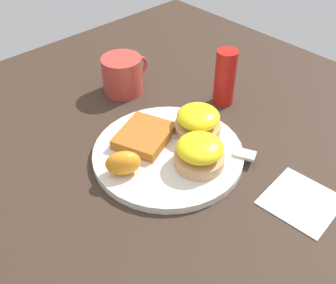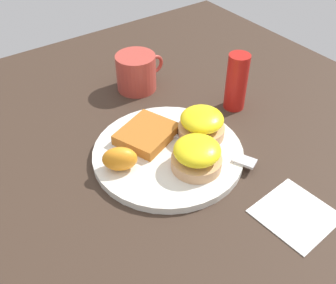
{
  "view_description": "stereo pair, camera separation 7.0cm",
  "coord_description": "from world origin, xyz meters",
  "views": [
    {
      "loc": [
        -0.36,
        -0.39,
        0.49
      ],
      "look_at": [
        0.0,
        0.0,
        0.03
      ],
      "focal_mm": 42.0,
      "sensor_mm": 36.0,
      "label": 1
    },
    {
      "loc": [
        -0.31,
        -0.43,
        0.49
      ],
      "look_at": [
        0.0,
        0.0,
        0.03
      ],
      "focal_mm": 42.0,
      "sensor_mm": 36.0,
      "label": 2
    }
  ],
  "objects": [
    {
      "name": "fork",
      "position": [
        0.06,
        -0.05,
        0.02
      ],
      "size": [
        0.1,
        0.18,
        0.0
      ],
      "color": "silver",
      "rests_on": "plate"
    },
    {
      "name": "sandwich_benedict_right",
      "position": [
        0.08,
        -0.0,
        0.04
      ],
      "size": [
        0.09,
        0.09,
        0.05
      ],
      "color": "tan",
      "rests_on": "plate"
    },
    {
      "name": "hashbrown_patty",
      "position": [
        -0.01,
        0.05,
        0.02
      ],
      "size": [
        0.13,
        0.12,
        0.02
      ],
      "primitive_type": "cube",
      "rotation": [
        0.0,
        0.0,
        0.38
      ],
      "color": "#AB6122",
      "rests_on": "plate"
    },
    {
      "name": "cup",
      "position": [
        0.08,
        0.23,
        0.04
      ],
      "size": [
        0.12,
        0.09,
        0.08
      ],
      "color": "#B23D33",
      "rests_on": "ground_plane"
    },
    {
      "name": "sandwich_benedict_left",
      "position": [
        0.02,
        -0.06,
        0.04
      ],
      "size": [
        0.09,
        0.09,
        0.05
      ],
      "color": "tan",
      "rests_on": "plate"
    },
    {
      "name": "condiment_bottle",
      "position": [
        0.21,
        0.05,
        0.06
      ],
      "size": [
        0.04,
        0.04,
        0.12
      ],
      "primitive_type": "cylinder",
      "color": "#B21914",
      "rests_on": "ground_plane"
    },
    {
      "name": "ground_plane",
      "position": [
        0.0,
        0.0,
        0.0
      ],
      "size": [
        1.1,
        1.1,
        0.0
      ],
      "primitive_type": "plane",
      "color": "#38281E"
    },
    {
      "name": "napkin",
      "position": [
        0.08,
        -0.23,
        0.0
      ],
      "size": [
        0.12,
        0.12,
        0.0
      ],
      "primitive_type": "cube",
      "rotation": [
        0.0,
        0.0,
        0.08
      ],
      "color": "white",
      "rests_on": "ground_plane"
    },
    {
      "name": "plate",
      "position": [
        0.0,
        0.0,
        0.01
      ],
      "size": [
        0.27,
        0.27,
        0.01
      ],
      "primitive_type": "cylinder",
      "color": "silver",
      "rests_on": "ground_plane"
    },
    {
      "name": "orange_wedge",
      "position": [
        -0.09,
        0.01,
        0.04
      ],
      "size": [
        0.07,
        0.06,
        0.04
      ],
      "primitive_type": "ellipsoid",
      "rotation": [
        0.0,
        0.0,
        2.58
      ],
      "color": "orange",
      "rests_on": "plate"
    }
  ]
}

